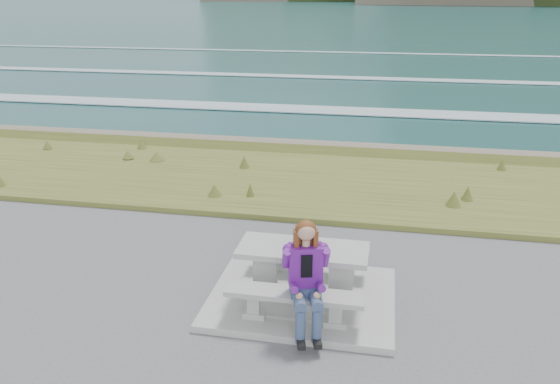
{
  "coord_description": "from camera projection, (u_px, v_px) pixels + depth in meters",
  "views": [
    {
      "loc": [
        1.0,
        -6.74,
        4.16
      ],
      "look_at": [
        -0.56,
        1.2,
        1.2
      ],
      "focal_mm": 35.0,
      "sensor_mm": 36.0,
      "label": 1
    }
  ],
  "objects": [
    {
      "name": "seated_woman",
      "position": [
        306.0,
        293.0,
        6.81
      ],
      "size": [
        0.58,
        0.8,
        1.45
      ],
      "rotation": [
        0.0,
        0.0,
        0.27
      ],
      "color": "navy",
      "rests_on": "concrete_slab"
    },
    {
      "name": "grass_verge",
      "position": [
        336.0,
        187.0,
        12.43
      ],
      "size": [
        160.0,
        4.5,
        0.22
      ],
      "primitive_type": "cube",
      "color": "#3D4E1D",
      "rests_on": "ground"
    },
    {
      "name": "bench_landward",
      "position": [
        294.0,
        299.0,
        7.03
      ],
      "size": [
        1.8,
        0.35,
        0.45
      ],
      "color": "#A5A6A1",
      "rests_on": "concrete_slab"
    },
    {
      "name": "ocean",
      "position": [
        369.0,
        101.0,
        31.54
      ],
      "size": [
        1600.0,
        1600.0,
        0.09
      ],
      "color": "#1B4B4C",
      "rests_on": "ground"
    },
    {
      "name": "bench_seaward",
      "position": [
        310.0,
        251.0,
        8.32
      ],
      "size": [
        1.8,
        0.35,
        0.45
      ],
      "color": "#A5A6A1",
      "rests_on": "concrete_slab"
    },
    {
      "name": "shore_drop",
      "position": [
        346.0,
        152.0,
        15.1
      ],
      "size": [
        160.0,
        0.8,
        2.2
      ],
      "primitive_type": "cube",
      "color": "#6A604F",
      "rests_on": "ground"
    },
    {
      "name": "concrete_slab",
      "position": [
        302.0,
        298.0,
        7.81
      ],
      "size": [
        2.6,
        2.1,
        0.1
      ],
      "primitive_type": "cube",
      "color": "#A5A6A1",
      "rests_on": "ground"
    },
    {
      "name": "picnic_table",
      "position": [
        303.0,
        258.0,
        7.59
      ],
      "size": [
        1.8,
        0.75,
        0.75
      ],
      "color": "#A5A6A1",
      "rests_on": "concrete_slab"
    }
  ]
}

